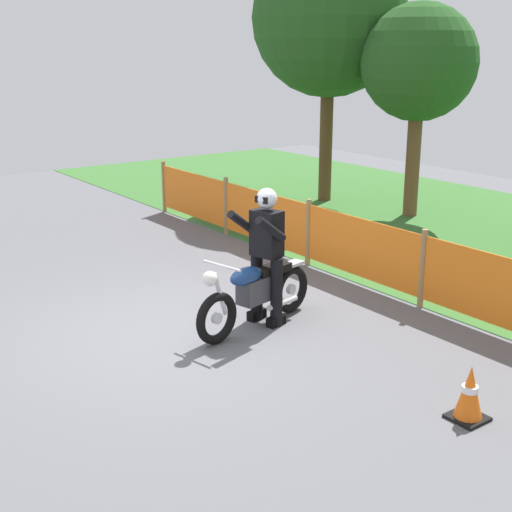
% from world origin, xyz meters
% --- Properties ---
extents(ground, '(24.00, 24.00, 0.02)m').
position_xyz_m(ground, '(0.00, 0.00, -0.01)').
color(ground, '#5B5B60').
extents(barrier_fence, '(11.50, 0.08, 1.05)m').
position_xyz_m(barrier_fence, '(0.00, 2.99, 0.54)').
color(barrier_fence, '#997547').
rests_on(barrier_fence, ground).
extents(tree_leftmost, '(3.24, 3.24, 5.47)m').
position_xyz_m(tree_leftmost, '(-4.63, 6.42, 3.84)').
color(tree_leftmost, brown).
rests_on(tree_leftmost, ground).
extents(tree_near_left, '(2.24, 2.24, 4.12)m').
position_xyz_m(tree_near_left, '(-2.50, 6.83, 2.97)').
color(tree_near_left, brown).
rests_on(tree_near_left, ground).
extents(motorcycle_lead, '(0.66, 1.94, 0.93)m').
position_xyz_m(motorcycle_lead, '(0.42, 0.83, 0.45)').
color(motorcycle_lead, black).
rests_on(motorcycle_lead, ground).
extents(rider_lead, '(0.63, 0.64, 1.69)m').
position_xyz_m(rider_lead, '(0.38, 1.02, 0.92)').
color(rider_lead, black).
rests_on(rider_lead, ground).
extents(traffic_cone, '(0.32, 0.32, 0.53)m').
position_xyz_m(traffic_cone, '(3.36, 1.10, 0.26)').
color(traffic_cone, black).
rests_on(traffic_cone, ground).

